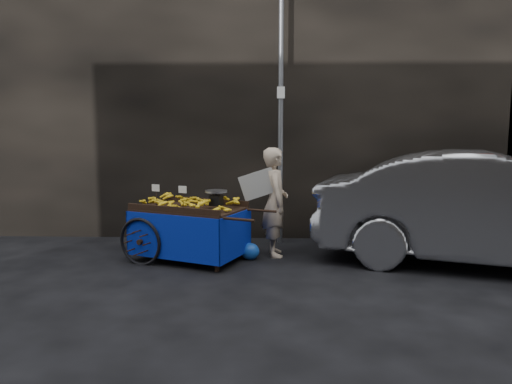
{
  "coord_description": "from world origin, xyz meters",
  "views": [
    {
      "loc": [
        0.16,
        -6.66,
        1.89
      ],
      "look_at": [
        -0.06,
        0.5,
        0.93
      ],
      "focal_mm": 35.0,
      "sensor_mm": 36.0,
      "label": 1
    }
  ],
  "objects_px": {
    "banana_cart": "(187,213)",
    "parked_car": "(495,210)",
    "vendor": "(275,202)",
    "plastic_bag": "(250,251)"
  },
  "relations": [
    {
      "from": "vendor",
      "to": "parked_car",
      "type": "bearing_deg",
      "value": -106.32
    },
    {
      "from": "banana_cart",
      "to": "vendor",
      "type": "bearing_deg",
      "value": 35.07
    },
    {
      "from": "banana_cart",
      "to": "parked_car",
      "type": "bearing_deg",
      "value": 19.78
    },
    {
      "from": "banana_cart",
      "to": "parked_car",
      "type": "distance_m",
      "value": 4.18
    },
    {
      "from": "vendor",
      "to": "plastic_bag",
      "type": "xyz_separation_m",
      "value": [
        -0.35,
        -0.26,
        -0.67
      ]
    },
    {
      "from": "vendor",
      "to": "plastic_bag",
      "type": "distance_m",
      "value": 0.8
    },
    {
      "from": "plastic_bag",
      "to": "vendor",
      "type": "bearing_deg",
      "value": 36.74
    },
    {
      "from": "banana_cart",
      "to": "vendor",
      "type": "distance_m",
      "value": 1.28
    },
    {
      "from": "banana_cart",
      "to": "parked_car",
      "type": "xyz_separation_m",
      "value": [
        4.17,
        -0.21,
        0.1
      ]
    },
    {
      "from": "plastic_bag",
      "to": "parked_car",
      "type": "distance_m",
      "value": 3.35
    }
  ]
}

